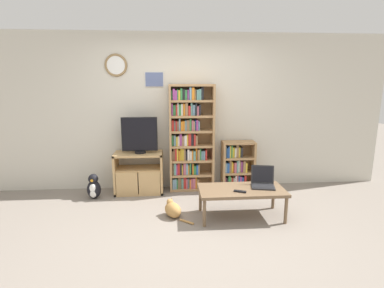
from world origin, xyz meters
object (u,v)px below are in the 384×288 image
Objects in this scene: bookshelf_tall at (189,139)px; laptop at (263,181)px; penguin_figurine at (94,187)px; remote_near_laptop at (240,191)px; tv_stand at (139,173)px; cat at (173,209)px; coffee_table at (242,191)px; bookshelf_short at (236,166)px; television at (140,135)px.

laptop is at bearing -47.87° from bookshelf_tall.
remote_near_laptop is at bearing -24.09° from penguin_figurine.
tv_stand is 1.12m from cat.
coffee_table is 2.32m from penguin_figurine.
penguin_figurine is (-1.53, -0.32, -0.70)m from bookshelf_tall.
bookshelf_short is 2.06× the size of penguin_figurine.
penguin_figurine is at bearing -162.97° from tv_stand.
cat is at bearing -60.55° from tv_stand.
television is 1.47× the size of penguin_figurine.
bookshelf_short is (0.82, 0.01, -0.48)m from bookshelf_tall.
cat is at bearing 175.11° from coffee_table.
bookshelf_short is at bearing 0.36° from bookshelf_tall.
television is 1.30× the size of cat.
cat is at bearing -31.09° from penguin_figurine.
laptop is at bearing -27.89° from tv_stand.
television reaches higher than laptop.
coffee_table is at bearing -35.54° from television.
remote_near_laptop is at bearing -100.47° from bookshelf_short.
bookshelf_tall reaches higher than television.
tv_stand is 1.83m from remote_near_laptop.
cat is (-0.88, 0.20, -0.31)m from remote_near_laptop.
laptop is 0.91× the size of penguin_figurine.
television is 0.71× the size of bookshelf_short.
coffee_table is (1.47, -1.03, 0.03)m from tv_stand.
bookshelf_tall is 0.95m from bookshelf_short.
coffee_table is at bearing -34.05° from cat.
bookshelf_tall is at bearing 11.70° from penguin_figurine.
penguin_figurine is at bearing -168.30° from bookshelf_tall.
penguin_figurine is at bearing -164.28° from television.
bookshelf_short is 5.01× the size of remote_near_laptop.
bookshelf_tall is (0.84, 0.10, 0.54)m from tv_stand.
penguin_figurine is (-2.34, -0.32, -0.21)m from bookshelf_short.
bookshelf_tall reaches higher than coffee_table.
cat is (-0.93, 0.08, -0.26)m from coffee_table.
remote_near_laptop is 0.41× the size of penguin_figurine.
bookshelf_tall is 10.83× the size of remote_near_laptop.
bookshelf_short is 1.57m from cat.
bookshelf_tall is at bearing -179.64° from bookshelf_short.
bookshelf_short is at bearing 14.53° from cat.
remote_near_laptop is (1.38, -1.15, -0.55)m from television.
laptop is (0.95, -1.05, -0.41)m from bookshelf_tall.
coffee_table is (1.44, -1.03, -0.60)m from television.
bookshelf_short is 2.37m from penguin_figurine.
television is 1.38m from cat.
coffee_table is at bearing -60.87° from bookshelf_tall.
bookshelf_tall is at bearing 119.13° from coffee_table.
bookshelf_tall is 4.45× the size of penguin_figurine.
tv_stand is 1.00m from bookshelf_tall.
bookshelf_tall reaches higher than laptop.
penguin_figurine is at bearing 90.22° from remote_near_laptop.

